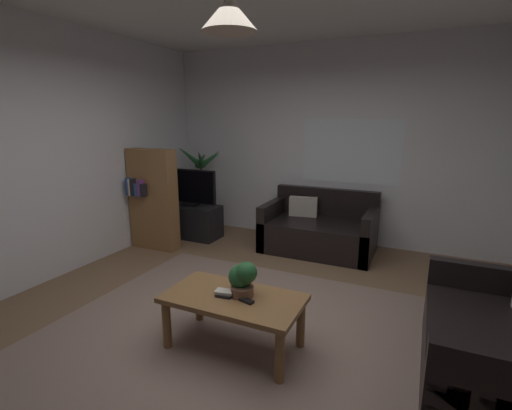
{
  "coord_description": "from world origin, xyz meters",
  "views": [
    {
      "loc": [
        1.35,
        -2.6,
        1.8
      ],
      "look_at": [
        0.0,
        0.3,
        1.05
      ],
      "focal_mm": 25.93,
      "sensor_mm": 36.0,
      "label": 1
    }
  ],
  "objects_px": {
    "couch_right_side": "(503,352)",
    "remote_on_table_0": "(244,300)",
    "couch_under_window": "(319,231)",
    "tv": "(189,187)",
    "coffee_table": "(234,305)",
    "pendant_lamp": "(229,14)",
    "book_on_table_0": "(225,295)",
    "tv_stand": "(191,221)",
    "book_on_table_1": "(224,292)",
    "potted_palm_corner": "(201,192)",
    "bookshelf_corner": "(153,199)",
    "potted_plant_on_table": "(243,278)"
  },
  "relations": [
    {
      "from": "bookshelf_corner",
      "to": "pendant_lamp",
      "type": "height_order",
      "value": "pendant_lamp"
    },
    {
      "from": "remote_on_table_0",
      "to": "bookshelf_corner",
      "type": "relative_size",
      "value": 0.11
    },
    {
      "from": "coffee_table",
      "to": "tv_stand",
      "type": "height_order",
      "value": "tv_stand"
    },
    {
      "from": "couch_under_window",
      "to": "coffee_table",
      "type": "bearing_deg",
      "value": -89.96
    },
    {
      "from": "coffee_table",
      "to": "potted_palm_corner",
      "type": "height_order",
      "value": "potted_palm_corner"
    },
    {
      "from": "potted_palm_corner",
      "to": "tv",
      "type": "bearing_deg",
      "value": -80.07
    },
    {
      "from": "coffee_table",
      "to": "remote_on_table_0",
      "type": "height_order",
      "value": "remote_on_table_0"
    },
    {
      "from": "book_on_table_0",
      "to": "couch_right_side",
      "type": "bearing_deg",
      "value": 11.16
    },
    {
      "from": "remote_on_table_0",
      "to": "potted_plant_on_table",
      "type": "relative_size",
      "value": 0.57
    },
    {
      "from": "tv_stand",
      "to": "book_on_table_1",
      "type": "bearing_deg",
      "value": -50.29
    },
    {
      "from": "bookshelf_corner",
      "to": "remote_on_table_0",
      "type": "bearing_deg",
      "value": -36.19
    },
    {
      "from": "couch_under_window",
      "to": "tv_stand",
      "type": "xyz_separation_m",
      "value": [
        -1.96,
        -0.24,
        -0.02
      ]
    },
    {
      "from": "book_on_table_0",
      "to": "bookshelf_corner",
      "type": "relative_size",
      "value": 0.09
    },
    {
      "from": "remote_on_table_0",
      "to": "pendant_lamp",
      "type": "bearing_deg",
      "value": 87.78
    },
    {
      "from": "remote_on_table_0",
      "to": "bookshelf_corner",
      "type": "distance_m",
      "value": 2.81
    },
    {
      "from": "book_on_table_0",
      "to": "book_on_table_1",
      "type": "bearing_deg",
      "value": 137.3
    },
    {
      "from": "couch_under_window",
      "to": "tv_stand",
      "type": "distance_m",
      "value": 1.97
    },
    {
      "from": "bookshelf_corner",
      "to": "book_on_table_0",
      "type": "bearing_deg",
      "value": -38.3
    },
    {
      "from": "book_on_table_1",
      "to": "potted_plant_on_table",
      "type": "xyz_separation_m",
      "value": [
        0.13,
        0.07,
        0.11
      ]
    },
    {
      "from": "book_on_table_1",
      "to": "bookshelf_corner",
      "type": "xyz_separation_m",
      "value": [
        -2.07,
        1.64,
        0.23
      ]
    },
    {
      "from": "book_on_table_1",
      "to": "coffee_table",
      "type": "bearing_deg",
      "value": 16.01
    },
    {
      "from": "remote_on_table_0",
      "to": "bookshelf_corner",
      "type": "bearing_deg",
      "value": 69.04
    },
    {
      "from": "book_on_table_1",
      "to": "potted_plant_on_table",
      "type": "bearing_deg",
      "value": 30.71
    },
    {
      "from": "potted_plant_on_table",
      "to": "tv",
      "type": "distance_m",
      "value": 2.97
    },
    {
      "from": "couch_under_window",
      "to": "potted_palm_corner",
      "type": "relative_size",
      "value": 1.05
    },
    {
      "from": "remote_on_table_0",
      "to": "book_on_table_0",
      "type": "bearing_deg",
      "value": 102.44
    },
    {
      "from": "pendant_lamp",
      "to": "book_on_table_1",
      "type": "bearing_deg",
      "value": -163.99
    },
    {
      "from": "couch_right_side",
      "to": "book_on_table_1",
      "type": "distance_m",
      "value": 1.98
    },
    {
      "from": "potted_palm_corner",
      "to": "bookshelf_corner",
      "type": "relative_size",
      "value": 1.01
    },
    {
      "from": "book_on_table_1",
      "to": "bookshelf_corner",
      "type": "relative_size",
      "value": 0.1
    },
    {
      "from": "couch_right_side",
      "to": "remote_on_table_0",
      "type": "height_order",
      "value": "couch_right_side"
    },
    {
      "from": "book_on_table_1",
      "to": "tv_stand",
      "type": "distance_m",
      "value": 2.96
    },
    {
      "from": "couch_right_side",
      "to": "book_on_table_0",
      "type": "distance_m",
      "value": 1.97
    },
    {
      "from": "coffee_table",
      "to": "remote_on_table_0",
      "type": "relative_size",
      "value": 6.78
    },
    {
      "from": "pendant_lamp",
      "to": "book_on_table_0",
      "type": "bearing_deg",
      "value": -156.22
    },
    {
      "from": "couch_under_window",
      "to": "tv",
      "type": "height_order",
      "value": "tv"
    },
    {
      "from": "couch_right_side",
      "to": "coffee_table",
      "type": "distance_m",
      "value": 1.9
    },
    {
      "from": "tv_stand",
      "to": "potted_palm_corner",
      "type": "height_order",
      "value": "potted_palm_corner"
    },
    {
      "from": "couch_under_window",
      "to": "tv",
      "type": "xyz_separation_m",
      "value": [
        -1.96,
        -0.26,
        0.52
      ]
    },
    {
      "from": "couch_under_window",
      "to": "potted_plant_on_table",
      "type": "distance_m",
      "value": 2.46
    },
    {
      "from": "couch_right_side",
      "to": "pendant_lamp",
      "type": "height_order",
      "value": "pendant_lamp"
    },
    {
      "from": "coffee_table",
      "to": "potted_palm_corner",
      "type": "bearing_deg",
      "value": 127.26
    },
    {
      "from": "potted_palm_corner",
      "to": "couch_right_side",
      "type": "bearing_deg",
      "value": -30.8
    },
    {
      "from": "couch_under_window",
      "to": "potted_plant_on_table",
      "type": "height_order",
      "value": "couch_under_window"
    },
    {
      "from": "couch_under_window",
      "to": "tv",
      "type": "relative_size",
      "value": 1.64
    },
    {
      "from": "coffee_table",
      "to": "tv",
      "type": "distance_m",
      "value": 3.0
    },
    {
      "from": "couch_under_window",
      "to": "potted_plant_on_table",
      "type": "bearing_deg",
      "value": -88.67
    },
    {
      "from": "coffee_table",
      "to": "remote_on_table_0",
      "type": "distance_m",
      "value": 0.15
    },
    {
      "from": "potted_palm_corner",
      "to": "pendant_lamp",
      "type": "height_order",
      "value": "pendant_lamp"
    },
    {
      "from": "coffee_table",
      "to": "potted_palm_corner",
      "type": "xyz_separation_m",
      "value": [
        -2.04,
        2.68,
        0.26
      ]
    }
  ]
}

